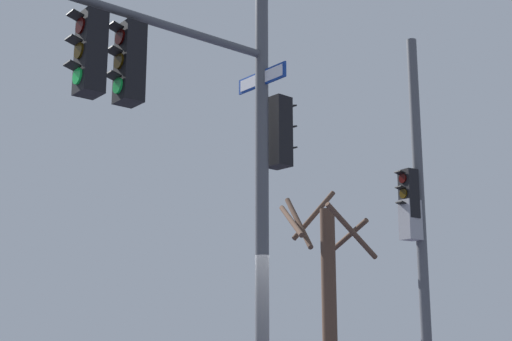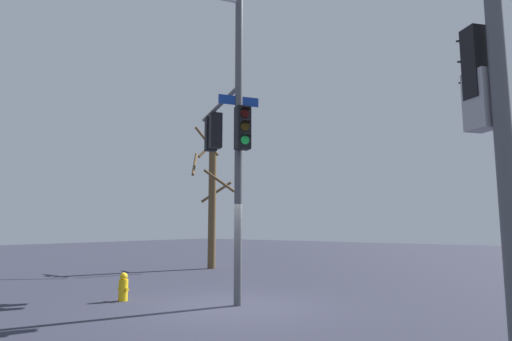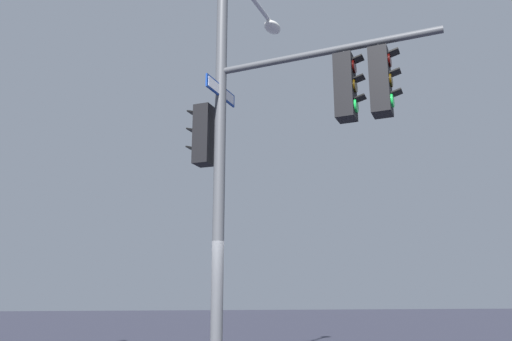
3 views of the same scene
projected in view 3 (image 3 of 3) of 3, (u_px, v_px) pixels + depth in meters
main_signal_pole_assembly at (267, 106)px, 8.73m from camera, size 3.91×4.64×8.49m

